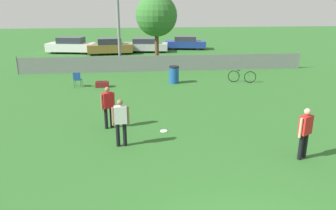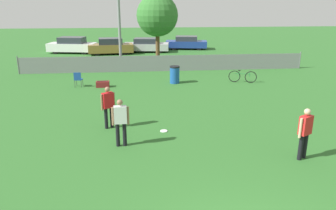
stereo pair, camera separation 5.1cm
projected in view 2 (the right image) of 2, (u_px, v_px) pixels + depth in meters
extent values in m
cube|color=gray|center=(165.00, 63.00, 22.83)|extent=(19.74, 0.03, 1.10)
cylinder|color=slate|center=(18.00, 65.00, 21.86)|extent=(0.07, 0.07, 1.21)
cylinder|color=slate|center=(300.00, 60.00, 23.78)|extent=(0.07, 0.07, 1.21)
cylinder|color=gray|center=(119.00, 18.00, 22.56)|extent=(0.20, 0.20, 7.20)
cylinder|color=brown|center=(158.00, 47.00, 26.08)|extent=(0.32, 0.32, 2.44)
sphere|color=#33702D|center=(157.00, 15.00, 25.35)|extent=(3.24, 3.24, 3.24)
cylinder|color=black|center=(118.00, 135.00, 10.87)|extent=(0.13, 0.13, 0.81)
cylinder|color=black|center=(125.00, 134.00, 10.90)|extent=(0.13, 0.13, 0.81)
cube|color=silver|center=(120.00, 115.00, 10.67)|extent=(0.42, 0.24, 0.58)
sphere|color=#8C664C|center=(120.00, 102.00, 10.55)|extent=(0.20, 0.20, 0.20)
cylinder|color=#8C664C|center=(113.00, 116.00, 10.65)|extent=(0.08, 0.08, 0.61)
cylinder|color=#8C664C|center=(128.00, 116.00, 10.72)|extent=(0.08, 0.08, 0.61)
cylinder|color=black|center=(301.00, 147.00, 9.92)|extent=(0.13, 0.13, 0.81)
cylinder|color=black|center=(305.00, 146.00, 10.04)|extent=(0.13, 0.13, 0.81)
cube|color=red|center=(306.00, 125.00, 9.77)|extent=(0.47, 0.39, 0.58)
sphere|color=#D8AD8C|center=(307.00, 112.00, 9.64)|extent=(0.20, 0.20, 0.20)
cylinder|color=#D8AD8C|center=(301.00, 128.00, 9.65)|extent=(0.08, 0.08, 0.61)
cylinder|color=#D8AD8C|center=(310.00, 125.00, 9.92)|extent=(0.08, 0.08, 0.61)
cylinder|color=black|center=(106.00, 118.00, 12.40)|extent=(0.13, 0.13, 0.81)
cylinder|color=black|center=(112.00, 117.00, 12.53)|extent=(0.13, 0.13, 0.81)
cube|color=red|center=(108.00, 100.00, 12.25)|extent=(0.47, 0.40, 0.58)
sphere|color=#8C664C|center=(107.00, 89.00, 12.13)|extent=(0.20, 0.20, 0.20)
cylinder|color=#8C664C|center=(102.00, 102.00, 12.13)|extent=(0.08, 0.08, 0.61)
cylinder|color=#8C664C|center=(114.00, 100.00, 12.41)|extent=(0.08, 0.08, 0.61)
cylinder|color=white|center=(164.00, 131.00, 12.23)|extent=(0.27, 0.27, 0.03)
torus|color=white|center=(164.00, 131.00, 12.23)|extent=(0.27, 0.27, 0.03)
cylinder|color=#333338|center=(83.00, 82.00, 18.87)|extent=(0.02, 0.02, 0.40)
cylinder|color=#333338|center=(77.00, 82.00, 18.87)|extent=(0.02, 0.02, 0.40)
cylinder|color=#333338|center=(81.00, 84.00, 18.53)|extent=(0.02, 0.02, 0.40)
cylinder|color=#333338|center=(75.00, 84.00, 18.52)|extent=(0.02, 0.02, 0.40)
cube|color=navy|center=(79.00, 79.00, 18.63)|extent=(0.45, 0.45, 0.03)
cube|color=navy|center=(77.00, 76.00, 18.38)|extent=(0.41, 0.06, 0.43)
torus|color=black|center=(234.00, 76.00, 19.72)|extent=(0.68, 0.27, 0.70)
torus|color=black|center=(251.00, 77.00, 19.52)|extent=(0.68, 0.27, 0.70)
cylinder|color=#267238|center=(243.00, 74.00, 19.56)|extent=(0.85, 0.32, 0.04)
cylinder|color=#267238|center=(239.00, 74.00, 19.61)|extent=(0.03, 0.03, 0.36)
cylinder|color=#267238|center=(250.00, 74.00, 19.48)|extent=(0.03, 0.03, 0.33)
cube|color=black|center=(239.00, 70.00, 19.55)|extent=(0.17, 0.11, 0.04)
cylinder|color=black|center=(250.00, 71.00, 19.43)|extent=(0.17, 0.43, 0.03)
cylinder|color=#194C99|center=(175.00, 75.00, 19.43)|extent=(0.56, 0.56, 0.94)
cylinder|color=black|center=(175.00, 67.00, 19.27)|extent=(0.59, 0.59, 0.08)
cube|color=maroon|center=(103.00, 84.00, 18.61)|extent=(0.73, 0.40, 0.33)
cube|color=black|center=(103.00, 81.00, 18.56)|extent=(0.62, 0.04, 0.02)
cylinder|color=black|center=(89.00, 49.00, 31.75)|extent=(0.68, 0.31, 0.65)
cylinder|color=black|center=(84.00, 51.00, 30.27)|extent=(0.68, 0.31, 0.65)
cylinder|color=black|center=(62.00, 48.00, 32.00)|extent=(0.68, 0.31, 0.65)
cylinder|color=black|center=(55.00, 50.00, 30.52)|extent=(0.68, 0.31, 0.65)
cube|color=white|center=(72.00, 47.00, 31.06)|extent=(4.72, 2.62, 0.75)
cube|color=#2D333D|center=(72.00, 40.00, 30.87)|extent=(2.58, 1.99, 0.56)
cylinder|color=black|center=(124.00, 49.00, 31.38)|extent=(0.67, 0.24, 0.65)
cylinder|color=black|center=(125.00, 51.00, 29.94)|extent=(0.67, 0.24, 0.65)
cylinder|color=black|center=(97.00, 50.00, 30.91)|extent=(0.67, 0.24, 0.65)
cylinder|color=black|center=(97.00, 52.00, 29.47)|extent=(0.67, 0.24, 0.65)
cube|color=olive|center=(111.00, 48.00, 30.35)|extent=(4.21, 2.14, 0.73)
cube|color=#2D333D|center=(110.00, 41.00, 30.16)|extent=(2.25, 1.74, 0.55)
cylinder|color=black|center=(160.00, 48.00, 32.56)|extent=(0.64, 0.26, 0.62)
cylinder|color=black|center=(160.00, 50.00, 31.00)|extent=(0.64, 0.26, 0.62)
cylinder|color=black|center=(134.00, 48.00, 32.62)|extent=(0.64, 0.26, 0.62)
cylinder|color=black|center=(131.00, 50.00, 31.07)|extent=(0.64, 0.26, 0.62)
cube|color=#B7B7BC|center=(146.00, 47.00, 31.75)|extent=(4.53, 2.38, 0.64)
cube|color=#2D333D|center=(146.00, 41.00, 31.58)|extent=(2.44, 1.90, 0.48)
cylinder|color=black|center=(199.00, 45.00, 34.38)|extent=(0.65, 0.29, 0.63)
cylinder|color=black|center=(199.00, 47.00, 32.89)|extent=(0.65, 0.29, 0.63)
cylinder|color=black|center=(174.00, 45.00, 34.56)|extent=(0.65, 0.29, 0.63)
cylinder|color=black|center=(173.00, 47.00, 33.06)|extent=(0.65, 0.29, 0.63)
cube|color=navy|center=(186.00, 44.00, 33.66)|extent=(4.40, 2.48, 0.64)
cube|color=#2D333D|center=(186.00, 38.00, 33.49)|extent=(2.40, 1.92, 0.48)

